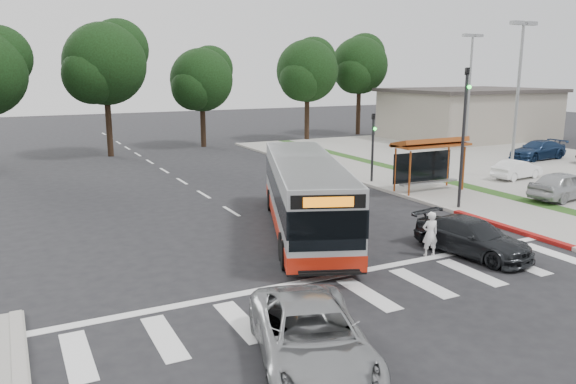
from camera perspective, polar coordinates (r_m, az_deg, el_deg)
ground at (r=20.78m, az=0.22°, el=-5.61°), size 140.00×140.00×0.00m
sidewalk_east at (r=33.10m, az=10.96°, el=1.05°), size 4.00×40.00×0.12m
curb_east at (r=31.93m, az=8.12°, el=0.77°), size 0.30×40.00×0.15m
curb_east_red at (r=24.64m, az=21.50°, el=-3.43°), size 0.32×6.00×0.15m
parking_lot at (r=42.73m, az=22.17°, el=2.85°), size 18.00×36.00×0.10m
commercial_building at (r=55.74m, az=17.85°, el=7.40°), size 14.00×10.00×4.40m
building_roof_cap at (r=55.61m, az=18.01°, el=9.81°), size 14.60×10.60×0.30m
crosswalk_ladder at (r=16.75m, az=8.13°, el=-10.23°), size 18.00×2.60×0.01m
bus_shelter at (r=30.40m, az=14.17°, el=4.29°), size 4.20×1.60×2.86m
traffic_signal_ne_tall at (r=26.78m, az=17.44°, el=6.35°), size 0.18×0.37×6.50m
traffic_signal_ne_short at (r=32.29m, az=8.62°, el=5.20°), size 0.18×0.37×4.00m
lot_light_front at (r=35.86m, az=22.42°, el=10.62°), size 1.90×0.35×9.01m
lot_light_mid at (r=47.10m, az=18.01°, el=11.12°), size 1.90×0.35×9.01m
tree_ne_a at (r=52.11m, az=2.01°, el=12.29°), size 6.16×5.74×9.30m
tree_ne_b at (r=57.46m, az=7.31°, el=12.73°), size 6.16×5.74×10.02m
tree_north_a at (r=44.26m, az=-18.03°, el=12.40°), size 6.60×6.15×10.17m
tree_north_b at (r=48.10m, az=-8.71°, el=11.29°), size 5.72×5.33×8.43m
transit_bus at (r=22.36m, az=1.75°, el=-0.43°), size 6.46×11.45×2.93m
pedestrian at (r=20.22m, az=14.23°, el=-4.14°), size 0.65×0.50×1.60m
dark_sedan at (r=20.83m, az=18.22°, el=-4.39°), size 2.51×4.60×1.27m
silver_suv_south at (r=12.63m, az=2.42°, el=-14.50°), size 3.72×5.51×1.40m
parked_car_0 at (r=30.97m, az=26.22°, el=0.63°), size 4.26×2.03×1.41m
parked_car_1 at (r=35.74m, az=22.24°, el=2.15°), size 3.50×1.54×1.12m
parked_car_3 at (r=44.19m, az=24.04°, el=3.92°), size 4.68×2.05×1.34m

